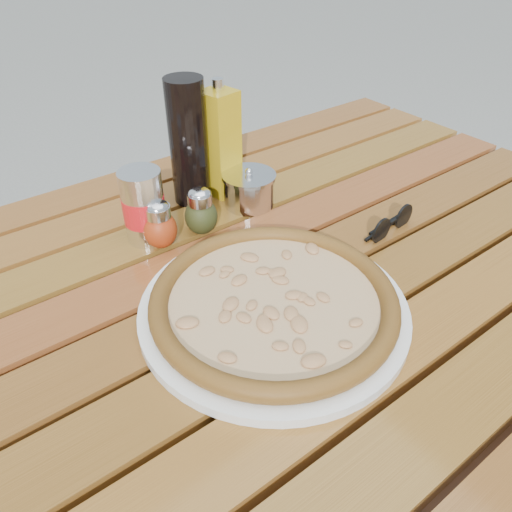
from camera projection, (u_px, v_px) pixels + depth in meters
table at (264, 317)px, 0.78m from camera, size 1.40×0.90×0.75m
plate at (274, 309)px, 0.67m from camera, size 0.41×0.41×0.01m
pizza at (274, 300)px, 0.66m from camera, size 0.40×0.40×0.03m
pepper_shaker at (159, 225)px, 0.78m from camera, size 0.06×0.06×0.08m
oregano_shaker at (201, 212)px, 0.81m from camera, size 0.06×0.06×0.08m
dark_bottle at (188, 143)px, 0.85m from camera, size 0.07×0.07×0.22m
soda_can at (144, 207)px, 0.78m from camera, size 0.08×0.08×0.12m
olive_oil_cruet at (220, 143)px, 0.88m from camera, size 0.06×0.06×0.21m
parmesan_tin at (249, 189)px, 0.89m from camera, size 0.11×0.11×0.07m
sunglasses at (391, 224)px, 0.82m from camera, size 0.11×0.03×0.04m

